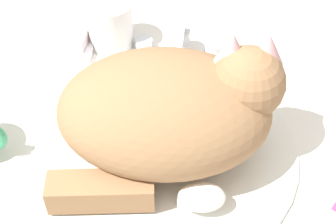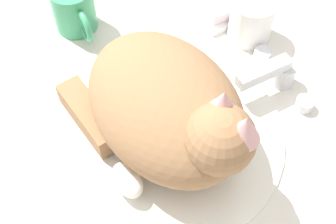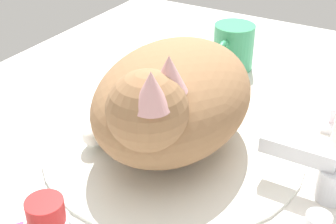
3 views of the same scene
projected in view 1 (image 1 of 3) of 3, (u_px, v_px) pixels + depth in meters
The scene contains 7 objects.
ground_plane at pixel (165, 158), 67.54cm from camera, with size 110.00×82.50×3.00cm, color silver.
sink_basin at pixel (165, 149), 66.10cm from camera, with size 35.00×35.00×0.98cm, color silver.
faucet at pixel (178, 43), 77.95cm from camera, with size 14.04×10.71×6.10cm.
cat at pixel (174, 110), 60.62cm from camera, with size 28.29×22.09×16.18cm.
rinse_cup at pixel (110, 23), 79.54cm from camera, with size 7.29×7.29×7.60cm.
soap_dish at pixel (66, 46), 80.68cm from camera, with size 9.00×6.40×1.20cm, color white.
soap_bar at pixel (65, 38), 79.45cm from camera, with size 7.04×4.18×2.20cm, color silver.
Camera 1 is at (4.76, -41.78, 51.71)cm, focal length 53.75 mm.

